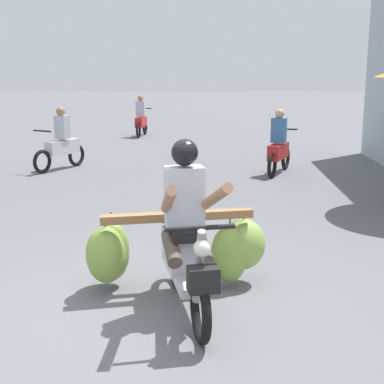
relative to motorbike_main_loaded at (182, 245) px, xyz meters
name	(u,v)px	position (x,y,z in m)	size (l,w,h in m)	color
ground_plane	(147,317)	(-0.28, -0.51, -0.51)	(120.00, 120.00, 0.00)	slate
motorbike_main_loaded	(182,245)	(0.00, 0.00, 0.00)	(1.86, 1.85, 1.58)	black
motorbike_distant_ahead_left	(279,148)	(1.64, 6.58, 0.05)	(0.75, 1.54, 1.40)	black
motorbike_distant_ahead_right	(62,144)	(-3.19, 6.96, 0.05)	(0.85, 1.48, 1.40)	black
motorbike_distant_far_ahead	(141,120)	(-2.30, 13.42, 0.05)	(0.50, 1.62, 1.40)	black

